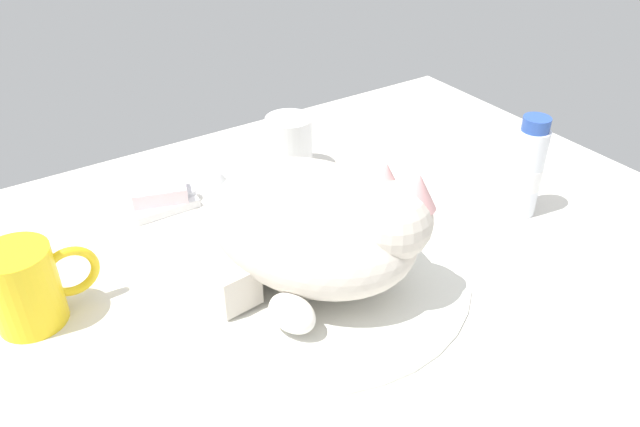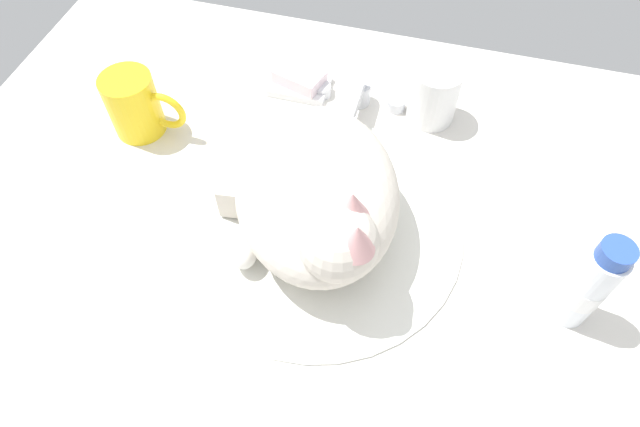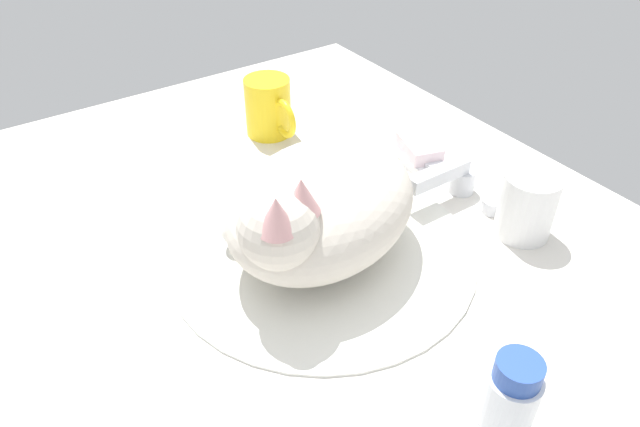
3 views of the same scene
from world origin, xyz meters
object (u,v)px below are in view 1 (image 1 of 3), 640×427
Objects in this scene: faucet at (228,178)px; soap_bar at (159,192)px; coffee_mug at (27,286)px; rinse_cup at (289,144)px; cat at (316,226)px; toothpaste_bottle at (527,170)px.

faucet is 1.96× the size of soap_bar.
coffee_mug reaches higher than rinse_cup.
soap_bar is at bearing 110.93° from cat.
cat is (0.09, -22.84, 4.88)cm from faucet.
cat is 2.65× the size of coffee_mug.
coffee_mug is (-29.18, -12.17, 2.17)cm from faucet.
cat is at bearing -69.07° from soap_bar.
soap_bar is (19.70, 14.36, -2.38)cm from coffee_mug.
faucet reaches higher than soap_bar.
cat is 26.74cm from rinse_cup.
toothpaste_bottle is at bearing -53.82° from rinse_cup.
faucet is 9.73cm from soap_bar.
coffee_mug is at bearing 159.99° from cat.
cat is at bearing 173.93° from toothpaste_bottle.
cat is at bearing -89.77° from faucet.
cat reaches higher than coffee_mug.
cat is 27.27cm from soap_bar.
soap_bar is at bearing 145.10° from toothpaste_bottle.
cat reaches higher than soap_bar.
faucet is 31.69cm from coffee_mug.
coffee_mug is (-29.27, 10.66, -2.71)cm from cat.
rinse_cup is (40.18, 13.55, -0.38)cm from coffee_mug.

